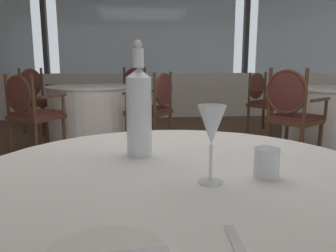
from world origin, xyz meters
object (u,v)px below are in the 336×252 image
Objects in this scene: water_tumbler at (267,163)px; dining_chair_1_2 at (291,108)px; wine_glass at (212,127)px; dining_chair_1_1 at (263,98)px; water_bottle at (139,110)px; dining_chair_0_3 at (155,104)px; dining_chair_0_0 at (131,93)px; dining_chair_0_1 at (38,95)px; dining_chair_0_2 at (30,109)px.

water_tumbler is 2.81m from dining_chair_1_2.
wine_glass reaches higher than dining_chair_1_1.
water_bottle is 0.40× the size of dining_chair_0_3.
dining_chair_1_2 is at bearing 53.70° from water_bottle.
wine_glass is 0.22× the size of dining_chair_1_1.
dining_chair_0_0 is at bearing 92.97° from wine_glass.
dining_chair_1_2 is (1.70, -2.09, 0.01)m from dining_chair_0_0.
water_tumbler is at bearing -36.82° from water_bottle.
dining_chair_1_1 is (1.93, 3.71, -0.36)m from water_bottle.
dining_chair_0_2 is at bearing -44.87° from dining_chair_0_1.
dining_chair_0_2 is (-1.33, 2.91, -0.33)m from wine_glass.
dining_chair_0_2 is at bearing 44.93° from dining_chair_0_3.
dining_chair_1_2 reaches higher than wine_glass.
dining_chair_0_0 is 1.43m from dining_chair_0_1.
dining_chair_1_1 reaches higher than water_tumbler.
dining_chair_0_1 is at bearing 116.00° from dining_chair_1_2.
dining_chair_0_1 is at bearing 109.93° from water_bottle.
dining_chair_0_2 is at bearing 137.81° from dining_chair_1_2.
water_bottle reaches higher than dining_chair_0_3.
water_bottle is 0.38× the size of dining_chair_0_0.
dining_chair_0_1 reaches higher than dining_chair_0_2.
dining_chair_1_2 is (1.46, 2.51, -0.31)m from wine_glass.
dining_chair_0_1 is 1.05× the size of dining_chair_0_2.
dining_chair_1_1 is at bearing 44.70° from dining_chair_1_2.
dining_chair_0_2 is at bearing 113.66° from water_bottle.
water_bottle is at bearing 33.64° from dining_chair_0_0.
water_tumbler is at bearing 37.76° from dining_chair_0_0.
wine_glass is at bearing -169.82° from water_tumbler.
dining_chair_0_2 is 0.93× the size of dining_chair_1_2.
dining_chair_1_2 reaches higher than dining_chair_0_1.
dining_chair_1_1 is (3.09, 1.08, -0.02)m from dining_chair_0_2.
wine_glass is at bearing 35.76° from dining_chair_0_0.
dining_chair_0_3 reaches higher than dining_chair_1_1.
water_tumbler is 3.25m from dining_chair_0_2.
dining_chair_1_2 is at bearing 62.26° from water_tumbler.
water_bottle is at bearing -160.28° from dining_chair_1_2.
dining_chair_0_1 is (-1.46, 4.02, -0.32)m from water_bottle.
water_bottle reaches higher than dining_chair_0_2.
dining_chair_1_1 is at bearing -122.49° from dining_chair_0_3.
dining_chair_0_3 is at bearing -99.26° from dining_chair_1_1.
wine_glass is 0.20× the size of dining_chair_1_2.
dining_chair_1_2 is (2.79, -0.40, 0.02)m from dining_chair_0_2.
dining_chair_0_1 is 3.57m from dining_chair_1_2.
wine_glass is 2.92m from dining_chair_1_2.
dining_chair_0_0 is at bearing 95.13° from dining_chair_1_2.
wine_glass is at bearing -36.42° from dining_chair_0_1.
dining_chair_1_1 is (2.00, -0.61, -0.04)m from dining_chair_0_0.
water_bottle is 4.28m from dining_chair_0_1.
dining_chair_0_2 is 0.99× the size of dining_chair_0_3.
water_bottle is 2.78m from dining_chair_1_2.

